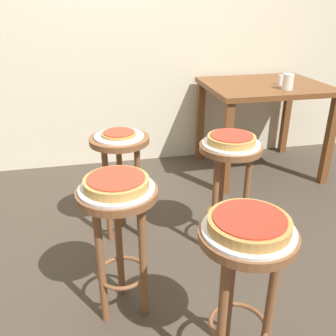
{
  "coord_description": "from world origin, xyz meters",
  "views": [
    {
      "loc": [
        -0.26,
        -1.64,
        1.41
      ],
      "look_at": [
        0.11,
        0.07,
        0.6
      ],
      "focal_mm": 39.44,
      "sensor_mm": 36.0,
      "label": 1
    }
  ],
  "objects_px": {
    "pizza_middle": "(116,182)",
    "stool_foreground": "(244,273)",
    "pizza_leftside": "(232,139)",
    "serving_plate_foreground": "(248,230)",
    "serving_plate_middle": "(117,188)",
    "stool_middle": "(119,226)",
    "serving_plate_rear": "(119,136)",
    "condiment_shaker": "(281,80)",
    "pizza_rear": "(119,134)",
    "pizza_foreground": "(249,223)",
    "cup_near_edge": "(288,82)",
    "stool_leftside": "(229,174)",
    "serving_plate_leftside": "(231,144)",
    "stool_rear": "(121,165)",
    "dining_table": "(264,98)"
  },
  "relations": [
    {
      "from": "serving_plate_middle",
      "to": "pizza_rear",
      "type": "distance_m",
      "value": 0.66
    },
    {
      "from": "stool_foreground",
      "to": "pizza_rear",
      "type": "xyz_separation_m",
      "value": [
        -0.35,
        1.06,
        0.2
      ]
    },
    {
      "from": "stool_leftside",
      "to": "pizza_leftside",
      "type": "relative_size",
      "value": 2.5
    },
    {
      "from": "serving_plate_foreground",
      "to": "serving_plate_middle",
      "type": "bearing_deg",
      "value": 135.96
    },
    {
      "from": "serving_plate_middle",
      "to": "dining_table",
      "type": "height_order",
      "value": "dining_table"
    },
    {
      "from": "stool_middle",
      "to": "cup_near_edge",
      "type": "height_order",
      "value": "cup_near_edge"
    },
    {
      "from": "stool_rear",
      "to": "serving_plate_rear",
      "type": "distance_m",
      "value": 0.19
    },
    {
      "from": "stool_middle",
      "to": "stool_rear",
      "type": "xyz_separation_m",
      "value": [
        0.07,
        0.65,
        0.0
      ]
    },
    {
      "from": "serving_plate_leftside",
      "to": "dining_table",
      "type": "height_order",
      "value": "dining_table"
    },
    {
      "from": "stool_leftside",
      "to": "serving_plate_foreground",
      "type": "bearing_deg",
      "value": -106.98
    },
    {
      "from": "serving_plate_middle",
      "to": "condiment_shaker",
      "type": "relative_size",
      "value": 4.14
    },
    {
      "from": "serving_plate_middle",
      "to": "dining_table",
      "type": "xyz_separation_m",
      "value": [
        1.34,
        1.39,
        -0.02
      ]
    },
    {
      "from": "stool_rear",
      "to": "serving_plate_middle",
      "type": "bearing_deg",
      "value": -96.15
    },
    {
      "from": "pizza_middle",
      "to": "serving_plate_rear",
      "type": "height_order",
      "value": "pizza_middle"
    },
    {
      "from": "serving_plate_foreground",
      "to": "pizza_leftside",
      "type": "bearing_deg",
      "value": 73.02
    },
    {
      "from": "pizza_middle",
      "to": "stool_foreground",
      "type": "bearing_deg",
      "value": -44.04
    },
    {
      "from": "serving_plate_foreground",
      "to": "stool_leftside",
      "type": "distance_m",
      "value": 0.86
    },
    {
      "from": "stool_rear",
      "to": "pizza_foreground",
      "type": "bearing_deg",
      "value": -71.65
    },
    {
      "from": "serving_plate_leftside",
      "to": "cup_near_edge",
      "type": "height_order",
      "value": "cup_near_edge"
    },
    {
      "from": "pizza_foreground",
      "to": "condiment_shaker",
      "type": "relative_size",
      "value": 3.67
    },
    {
      "from": "stool_middle",
      "to": "stool_leftside",
      "type": "relative_size",
      "value": 1.0
    },
    {
      "from": "pizza_leftside",
      "to": "pizza_middle",
      "type": "bearing_deg",
      "value": -149.3
    },
    {
      "from": "serving_plate_middle",
      "to": "condiment_shaker",
      "type": "distance_m",
      "value": 1.95
    },
    {
      "from": "stool_middle",
      "to": "pizza_middle",
      "type": "distance_m",
      "value": 0.22
    },
    {
      "from": "pizza_middle",
      "to": "serving_plate_leftside",
      "type": "bearing_deg",
      "value": 30.7
    },
    {
      "from": "pizza_rear",
      "to": "dining_table",
      "type": "relative_size",
      "value": 0.21
    },
    {
      "from": "serving_plate_leftside",
      "to": "dining_table",
      "type": "xyz_separation_m",
      "value": [
        0.67,
        0.99,
        -0.02
      ]
    },
    {
      "from": "stool_middle",
      "to": "cup_near_edge",
      "type": "relative_size",
      "value": 5.71
    },
    {
      "from": "serving_plate_middle",
      "to": "stool_leftside",
      "type": "xyz_separation_m",
      "value": [
        0.67,
        0.4,
        -0.19
      ]
    },
    {
      "from": "serving_plate_foreground",
      "to": "pizza_leftside",
      "type": "xyz_separation_m",
      "value": [
        0.25,
        0.81,
        0.03
      ]
    },
    {
      "from": "stool_middle",
      "to": "serving_plate_rear",
      "type": "distance_m",
      "value": 0.68
    },
    {
      "from": "condiment_shaker",
      "to": "dining_table",
      "type": "bearing_deg",
      "value": 143.64
    },
    {
      "from": "stool_leftside",
      "to": "pizza_rear",
      "type": "relative_size",
      "value": 3.25
    },
    {
      "from": "condiment_shaker",
      "to": "serving_plate_leftside",
      "type": "bearing_deg",
      "value": -129.66
    },
    {
      "from": "pizza_leftside",
      "to": "serving_plate_foreground",
      "type": "bearing_deg",
      "value": -106.98
    },
    {
      "from": "pizza_foreground",
      "to": "stool_rear",
      "type": "height_order",
      "value": "pizza_foreground"
    },
    {
      "from": "serving_plate_middle",
      "to": "serving_plate_rear",
      "type": "relative_size",
      "value": 1.13
    },
    {
      "from": "pizza_foreground",
      "to": "serving_plate_middle",
      "type": "bearing_deg",
      "value": 135.96
    },
    {
      "from": "pizza_rear",
      "to": "serving_plate_foreground",
      "type": "bearing_deg",
      "value": -71.65
    },
    {
      "from": "stool_foreground",
      "to": "stool_middle",
      "type": "bearing_deg",
      "value": 135.96
    },
    {
      "from": "pizza_leftside",
      "to": "cup_near_edge",
      "type": "distance_m",
      "value": 1.07
    },
    {
      "from": "pizza_leftside",
      "to": "serving_plate_rear",
      "type": "relative_size",
      "value": 0.92
    },
    {
      "from": "serving_plate_middle",
      "to": "serving_plate_leftside",
      "type": "xyz_separation_m",
      "value": [
        0.67,
        0.4,
        0.0
      ]
    },
    {
      "from": "condiment_shaker",
      "to": "stool_foreground",
      "type": "bearing_deg",
      "value": -120.31
    },
    {
      "from": "stool_foreground",
      "to": "dining_table",
      "type": "bearing_deg",
      "value": 63.0
    },
    {
      "from": "pizza_leftside",
      "to": "condiment_shaker",
      "type": "xyz_separation_m",
      "value": [
        0.76,
        0.92,
        0.11
      ]
    },
    {
      "from": "serving_plate_foreground",
      "to": "pizza_rear",
      "type": "bearing_deg",
      "value": 108.35
    },
    {
      "from": "stool_rear",
      "to": "serving_plate_leftside",
      "type": "bearing_deg",
      "value": -23.2
    },
    {
      "from": "serving_plate_middle",
      "to": "stool_foreground",
      "type": "bearing_deg",
      "value": -44.04
    },
    {
      "from": "stool_leftside",
      "to": "cup_near_edge",
      "type": "distance_m",
      "value": 1.12
    }
  ]
}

